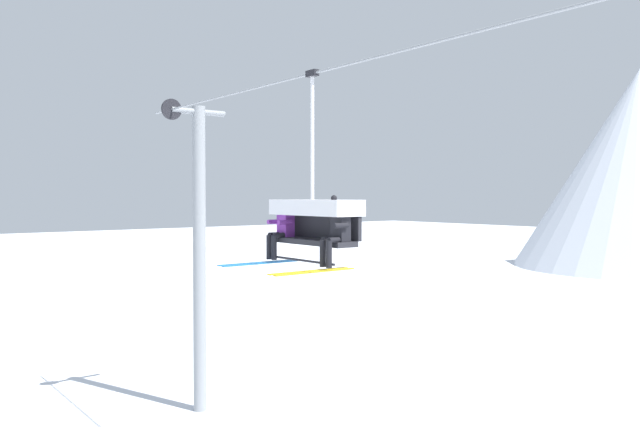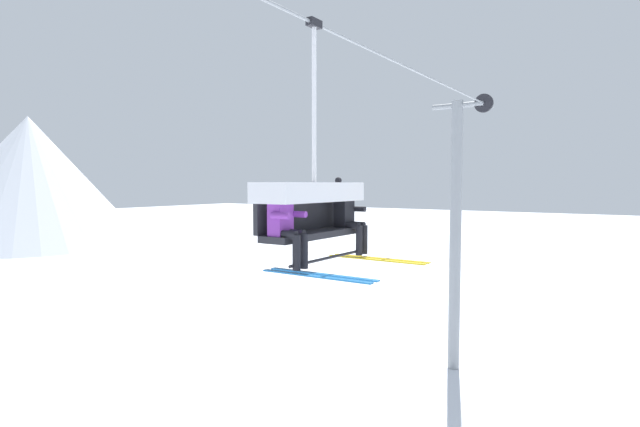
% 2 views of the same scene
% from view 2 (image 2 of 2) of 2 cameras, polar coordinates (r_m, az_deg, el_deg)
% --- Properties ---
extents(mountain_peak_central, '(20.78, 20.78, 12.33)m').
position_cam_2_polar(mountain_peak_central, '(55.75, -30.25, 3.28)').
color(mountain_peak_central, white).
rests_on(mountain_peak_central, ground_plane).
extents(lift_tower_far, '(0.36, 1.88, 8.58)m').
position_cam_2_polar(lift_tower_far, '(16.22, 15.29, -1.74)').
color(lift_tower_far, gray).
rests_on(lift_tower_far, ground_plane).
extents(lift_cable, '(17.22, 0.05, 0.05)m').
position_cam_2_polar(lift_cable, '(9.17, 4.58, 18.67)').
color(lift_cable, gray).
extents(chairlift_chair, '(2.14, 0.74, 3.60)m').
position_cam_2_polar(chairlift_chair, '(7.70, -1.12, 1.62)').
color(chairlift_chair, '#232328').
extents(skier_purple, '(0.46, 1.70, 1.23)m').
position_cam_2_polar(skier_purple, '(6.90, -3.70, -1.28)').
color(skier_purple, purple).
extents(skier_black, '(0.48, 1.70, 1.34)m').
position_cam_2_polar(skier_black, '(8.32, 3.47, -0.33)').
color(skier_black, black).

